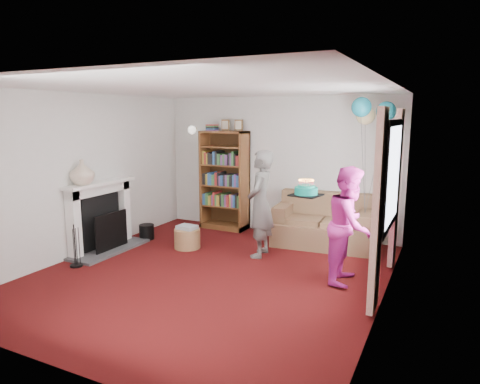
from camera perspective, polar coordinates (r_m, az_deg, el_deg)
The scene contains 16 objects.
ground at distance 6.01m, azimuth -4.03°, elevation -10.90°, with size 5.00×5.00×0.00m, color #330807.
wall_back at distance 7.93m, azimuth 5.01°, elevation 3.55°, with size 4.50×0.02×2.50m, color silver.
wall_left at distance 7.09m, azimuth -20.19°, elevation 2.18°, with size 0.02×5.00×2.50m, color silver.
wall_right at distance 4.96m, azimuth 19.01°, elevation -0.95°, with size 0.02×5.00×2.50m, color silver.
ceiling at distance 5.62m, azimuth -4.36°, elevation 13.68°, with size 4.50×5.00×0.01m, color white.
fireplace at distance 7.23m, azimuth -17.79°, elevation -3.49°, with size 0.55×1.80×1.12m.
window_bay at distance 5.56m, azimuth 19.22°, elevation -0.30°, with size 0.14×2.02×2.20m.
wall_sconce at distance 8.54m, azimuth -6.41°, elevation 8.25°, with size 0.16×0.23×0.16m.
bookcase at distance 8.19m, azimuth -1.99°, elevation 1.47°, with size 0.89×0.42×2.08m.
sofa at distance 7.37m, azimuth 11.21°, elevation -4.42°, with size 1.63×0.86×0.86m.
wicker_basket at distance 7.14m, azimuth -7.05°, elevation -6.06°, with size 0.43×0.43×0.38m.
person_striped at distance 6.55m, azimuth 2.74°, elevation -1.59°, with size 0.60×0.39×1.65m, color black.
person_magenta at distance 5.72m, azimuth 14.42°, elevation -4.28°, with size 0.74×0.58×1.53m, color #C22691.
birthday_cake at distance 5.94m, azimuth 8.80°, elevation 0.15°, with size 0.38×0.38×0.22m.
balloons at distance 6.89m, azimuth 17.07°, elevation 10.25°, with size 0.63×0.68×1.77m.
mantel_vase at distance 6.87m, azimuth -20.31°, elevation 2.49°, with size 0.36×0.36×0.38m, color beige.
Camera 1 is at (2.84, -4.84, 2.16)m, focal length 32.00 mm.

